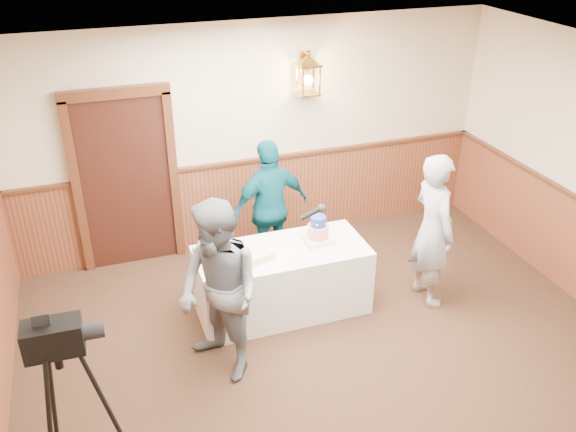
% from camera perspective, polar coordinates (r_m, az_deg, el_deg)
% --- Properties ---
extents(ground, '(7.00, 7.00, 0.00)m').
position_cam_1_polar(ground, '(5.53, 8.33, -19.26)').
color(ground, '#311B13').
rests_on(ground, ground).
extents(room_shell, '(6.02, 7.02, 2.81)m').
position_cam_1_polar(room_shell, '(4.86, 6.59, -3.39)').
color(room_shell, beige).
rests_on(room_shell, ground).
extents(display_table, '(1.80, 0.80, 0.75)m').
position_cam_1_polar(display_table, '(6.55, -0.58, -6.00)').
color(display_table, silver).
rests_on(display_table, ground).
extents(tiered_cake, '(0.29, 0.29, 0.30)m').
position_cam_1_polar(tiered_cake, '(6.46, 2.82, -1.47)').
color(tiered_cake, beige).
rests_on(tiered_cake, display_table).
extents(sheet_cake_yellow, '(0.41, 0.36, 0.07)m').
position_cam_1_polar(sheet_cake_yellow, '(6.20, -3.18, -3.69)').
color(sheet_cake_yellow, '#D0B57C').
rests_on(sheet_cake_yellow, display_table).
extents(sheet_cake_green, '(0.33, 0.27, 0.08)m').
position_cam_1_polar(sheet_cake_green, '(6.29, -7.24, -3.35)').
color(sheet_cake_green, '#9CC289').
rests_on(sheet_cake_green, display_table).
extents(interviewer, '(1.61, 1.05, 1.77)m').
position_cam_1_polar(interviewer, '(5.51, -6.43, -7.13)').
color(interviewer, slate).
rests_on(interviewer, ground).
extents(baker, '(0.44, 0.65, 1.73)m').
position_cam_1_polar(baker, '(6.66, 13.39, -1.29)').
color(baker, '#96969B').
rests_on(baker, ground).
extents(assistant_p, '(1.03, 0.58, 1.65)m').
position_cam_1_polar(assistant_p, '(7.04, -1.65, 0.79)').
color(assistant_p, '#0B4E5E').
rests_on(assistant_p, ground).
extents(tv_camera_rig, '(0.61, 0.57, 1.57)m').
position_cam_1_polar(tv_camera_rig, '(4.84, -19.54, -17.62)').
color(tv_camera_rig, black).
rests_on(tv_camera_rig, ground).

